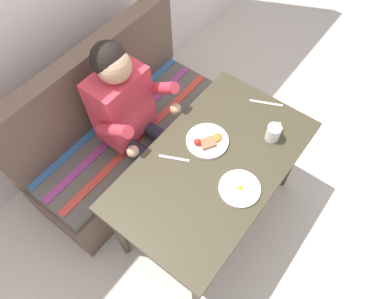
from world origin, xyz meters
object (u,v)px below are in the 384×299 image
table (213,170)px  knife (266,103)px  fork (174,158)px  coffee_mug (274,132)px  couch (123,135)px  plate_breakfast (207,141)px  person (131,112)px  plate_eggs (240,188)px

table → knife: bearing=-1.1°
table → knife: knife is taller
fork → coffee_mug: bearing=-64.6°
couch → fork: bearing=-100.9°
table → knife: (0.53, -0.01, 0.08)m
table → plate_breakfast: (0.09, 0.11, 0.09)m
couch → coffee_mug: 1.09m
plate_breakfast → coffee_mug: 0.37m
person → plate_breakfast: (0.11, -0.48, 0.00)m
plate_eggs → table: bearing=75.7°
plate_eggs → fork: bearing=98.9°
couch → table: bearing=-90.0°
couch → person: size_ratio=1.19×
plate_breakfast → fork: 0.21m
plate_breakfast → plate_eggs: (-0.14, -0.31, -0.00)m
fork → knife: bearing=-43.2°
person → plate_eggs: 0.79m
table → plate_eggs: (-0.05, -0.20, 0.09)m
table → person: person is taller
person → knife: (0.56, -0.60, -0.01)m
table → fork: 0.24m
knife → plate_eggs: bearing=172.9°
table → knife: size_ratio=6.00×
table → coffee_mug: 0.40m
plate_eggs → coffee_mug: 0.39m
plate_breakfast → coffee_mug: size_ratio=2.04×
couch → plate_breakfast: couch is taller
person → fork: (-0.09, -0.40, -0.01)m
person → coffee_mug: bearing=-64.7°
person → fork: bearing=-102.3°
person → fork: size_ratio=7.13×
coffee_mug → fork: (-0.45, 0.36, -0.05)m
plate_eggs → fork: (-0.06, 0.39, -0.01)m
couch → knife: (0.53, -0.77, 0.40)m
coffee_mug → couch: bearing=109.8°
person → plate_eggs: person is taller
coffee_mug → fork: bearing=141.4°
couch → plate_eggs: bearing=-93.0°
fork → knife: size_ratio=0.85×
person → coffee_mug: size_ratio=10.27×
table → coffee_mug: coffee_mug is taller
person → knife: size_ratio=6.06×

